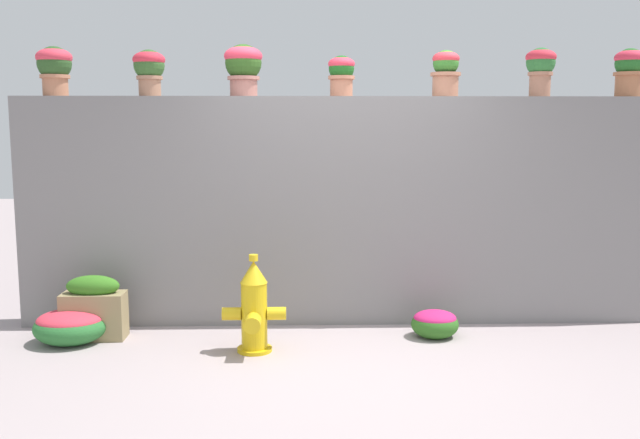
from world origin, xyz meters
name	(u,v)px	position (x,y,z in m)	size (l,w,h in m)	color
ground_plane	(355,369)	(0.00, 0.00, 0.00)	(24.00, 24.00, 0.00)	#A19293
stone_wall	(345,211)	(0.00, 1.29, 1.02)	(5.77, 0.30, 2.03)	gray
potted_plant_0	(54,66)	(-2.53, 1.29, 2.29)	(0.31, 0.31, 0.43)	#BB7757
potted_plant_1	(149,68)	(-1.72, 1.31, 2.28)	(0.28, 0.28, 0.40)	#AC775B
potted_plant_2	(243,65)	(-0.90, 1.30, 2.31)	(0.34, 0.34, 0.45)	#AB6A5F
potted_plant_3	(341,73)	(-0.04, 1.31, 2.24)	(0.24, 0.24, 0.36)	#B87155
potted_plant_4	(446,70)	(0.88, 1.27, 2.26)	(0.27, 0.27, 0.40)	#B57357
potted_plant_5	(541,66)	(1.74, 1.32, 2.30)	(0.27, 0.27, 0.43)	#B3775C
potted_plant_6	(630,68)	(2.54, 1.33, 2.29)	(0.27, 0.27, 0.43)	#B06D4A
fire_hydrant	(254,310)	(-0.77, 0.42, 0.34)	(0.50, 0.41, 0.78)	gold
flower_bush_left	(435,323)	(0.73, 0.76, 0.13)	(0.40, 0.36, 0.24)	#2F6620
flower_bush_right	(70,325)	(-2.31, 0.70, 0.15)	(0.60, 0.54, 0.29)	#2B6E31
planter_box	(94,308)	(-2.14, 0.80, 0.26)	(0.52, 0.25, 0.54)	#917E54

